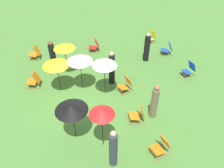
% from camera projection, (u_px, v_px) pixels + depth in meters
% --- Properties ---
extents(ground_plane, '(40.00, 40.00, 0.00)m').
position_uv_depth(ground_plane, '(89.00, 97.00, 10.62)').
color(ground_plane, '#477A33').
extents(deckchair_0, '(0.64, 0.85, 0.83)m').
position_uv_depth(deckchair_0, '(35.00, 53.00, 13.12)').
color(deckchair_0, olive).
rests_on(deckchair_0, ground).
extents(deckchair_1, '(0.66, 0.86, 0.83)m').
position_uv_depth(deckchair_1, '(34.00, 80.00, 11.06)').
color(deckchair_1, olive).
rests_on(deckchair_1, ground).
extents(deckchair_2, '(0.67, 0.86, 0.83)m').
position_uv_depth(deckchair_2, '(167.00, 49.00, 13.51)').
color(deckchair_2, olive).
rests_on(deckchair_2, ground).
extents(deckchair_3, '(0.65, 0.85, 0.83)m').
position_uv_depth(deckchair_3, '(109.00, 65.00, 12.09)').
color(deckchair_3, olive).
rests_on(deckchair_3, ground).
extents(deckchair_4, '(0.63, 0.85, 0.83)m').
position_uv_depth(deckchair_4, '(138.00, 114.00, 9.25)').
color(deckchair_4, olive).
rests_on(deckchair_4, ground).
extents(deckchair_5, '(0.60, 0.83, 0.83)m').
position_uv_depth(deckchair_5, '(161.00, 146.00, 8.01)').
color(deckchair_5, olive).
rests_on(deckchair_5, ground).
extents(deckchair_6, '(0.59, 0.83, 0.83)m').
position_uv_depth(deckchair_6, '(151.00, 37.00, 14.76)').
color(deckchair_6, olive).
rests_on(deckchair_6, ground).
extents(deckchair_8, '(0.65, 0.85, 0.83)m').
position_uv_depth(deckchair_8, '(95.00, 46.00, 13.80)').
color(deckchair_8, olive).
rests_on(deckchair_8, ground).
extents(deckchair_9, '(0.62, 0.84, 0.83)m').
position_uv_depth(deckchair_9, '(126.00, 84.00, 10.79)').
color(deckchair_9, olive).
rests_on(deckchair_9, ground).
extents(deckchair_10, '(0.55, 0.80, 0.83)m').
position_uv_depth(deckchair_10, '(189.00, 69.00, 11.79)').
color(deckchair_10, olive).
rests_on(deckchair_10, ground).
extents(umbrella_0, '(1.24, 1.24, 1.72)m').
position_uv_depth(umbrella_0, '(71.00, 108.00, 7.86)').
color(umbrella_0, black).
rests_on(umbrella_0, ground).
extents(umbrella_1, '(1.14, 1.14, 1.73)m').
position_uv_depth(umbrella_1, '(64.00, 46.00, 11.25)').
color(umbrella_1, black).
rests_on(umbrella_1, ground).
extents(umbrella_2, '(1.26, 1.26, 1.69)m').
position_uv_depth(umbrella_2, '(56.00, 63.00, 10.09)').
color(umbrella_2, black).
rests_on(umbrella_2, ground).
extents(umbrella_3, '(1.22, 1.22, 1.91)m').
position_uv_depth(umbrella_3, '(80.00, 59.00, 10.08)').
color(umbrella_3, black).
rests_on(umbrella_3, ground).
extents(umbrella_4, '(0.92, 0.92, 2.02)m').
position_uv_depth(umbrella_4, '(102.00, 111.00, 7.32)').
color(umbrella_4, black).
rests_on(umbrella_4, ground).
extents(umbrella_5, '(1.15, 1.15, 1.94)m').
position_uv_depth(umbrella_5, '(104.00, 63.00, 9.72)').
color(umbrella_5, black).
rests_on(umbrella_5, ground).
extents(person_0, '(0.31, 0.31, 1.86)m').
position_uv_depth(person_0, '(112.00, 69.00, 10.96)').
color(person_0, black).
rests_on(person_0, ground).
extents(person_1, '(0.34, 0.34, 1.79)m').
position_uv_depth(person_1, '(113.00, 149.00, 7.35)').
color(person_1, '#333847').
rests_on(person_1, ground).
extents(person_2, '(0.44, 0.44, 1.75)m').
position_uv_depth(person_2, '(154.00, 102.00, 9.15)').
color(person_2, '#72664C').
rests_on(person_2, ground).
extents(person_3, '(0.34, 0.34, 1.77)m').
position_uv_depth(person_3, '(147.00, 48.00, 12.68)').
color(person_3, black).
rests_on(person_3, ground).
extents(person_4, '(0.32, 0.32, 1.89)m').
position_uv_depth(person_4, '(53.00, 58.00, 11.73)').
color(person_4, black).
rests_on(person_4, ground).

